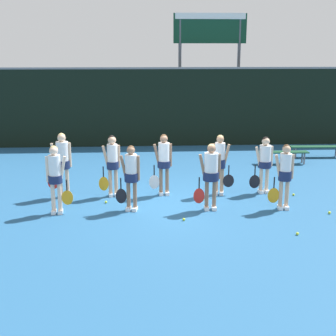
{
  "coord_description": "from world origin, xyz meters",
  "views": [
    {
      "loc": [
        -0.71,
        -12.01,
        3.99
      ],
      "look_at": [
        -0.01,
        0.06,
        0.93
      ],
      "focal_mm": 50.0,
      "sensor_mm": 36.0,
      "label": 1
    }
  ],
  "objects_px": {
    "scoreboard": "(210,43)",
    "player_3": "(285,172)",
    "player_1": "(131,173)",
    "player_4": "(62,159)",
    "tennis_ball_3": "(329,213)",
    "player_7": "(220,160)",
    "tennis_ball_5": "(184,219)",
    "tennis_ball_7": "(294,195)",
    "player_2": "(211,171)",
    "bench_courtside": "(284,153)",
    "player_8": "(265,160)",
    "bench_far": "(316,148)",
    "tennis_ball_9": "(252,183)",
    "tennis_ball_0": "(167,189)",
    "player_6": "(164,159)",
    "player_5": "(112,161)",
    "tennis_ball_4": "(106,202)",
    "tennis_ball_8": "(297,234)",
    "player_0": "(55,174)",
    "tennis_ball_2": "(203,199)"
  },
  "relations": [
    {
      "from": "player_3",
      "to": "player_8",
      "type": "bearing_deg",
      "value": 100.58
    },
    {
      "from": "player_3",
      "to": "player_4",
      "type": "height_order",
      "value": "player_4"
    },
    {
      "from": "player_1",
      "to": "player_6",
      "type": "relative_size",
      "value": 0.97
    },
    {
      "from": "player_2",
      "to": "tennis_ball_0",
      "type": "bearing_deg",
      "value": 121.3
    },
    {
      "from": "scoreboard",
      "to": "player_3",
      "type": "height_order",
      "value": "scoreboard"
    },
    {
      "from": "tennis_ball_5",
      "to": "tennis_ball_7",
      "type": "relative_size",
      "value": 1.05
    },
    {
      "from": "player_1",
      "to": "player_4",
      "type": "distance_m",
      "value": 2.26
    },
    {
      "from": "player_1",
      "to": "tennis_ball_3",
      "type": "bearing_deg",
      "value": 4.03
    },
    {
      "from": "player_7",
      "to": "tennis_ball_4",
      "type": "bearing_deg",
      "value": -157.73
    },
    {
      "from": "player_6",
      "to": "tennis_ball_0",
      "type": "xyz_separation_m",
      "value": [
        0.11,
        0.42,
        -0.99
      ]
    },
    {
      "from": "tennis_ball_9",
      "to": "tennis_ball_8",
      "type": "bearing_deg",
      "value": -89.47
    },
    {
      "from": "player_1",
      "to": "player_4",
      "type": "bearing_deg",
      "value": 157.78
    },
    {
      "from": "bench_far",
      "to": "tennis_ball_4",
      "type": "relative_size",
      "value": 30.47
    },
    {
      "from": "player_3",
      "to": "tennis_ball_8",
      "type": "height_order",
      "value": "player_3"
    },
    {
      "from": "bench_far",
      "to": "tennis_ball_9",
      "type": "xyz_separation_m",
      "value": [
        -3.28,
        -3.49,
        -0.34
      ]
    },
    {
      "from": "tennis_ball_7",
      "to": "scoreboard",
      "type": "bearing_deg",
      "value": 97.42
    },
    {
      "from": "bench_courtside",
      "to": "player_3",
      "type": "relative_size",
      "value": 1.04
    },
    {
      "from": "player_1",
      "to": "tennis_ball_7",
      "type": "xyz_separation_m",
      "value": [
        4.54,
        0.96,
        -0.96
      ]
    },
    {
      "from": "player_6",
      "to": "tennis_ball_4",
      "type": "xyz_separation_m",
      "value": [
        -1.58,
        -0.68,
        -0.99
      ]
    },
    {
      "from": "tennis_ball_7",
      "to": "tennis_ball_9",
      "type": "bearing_deg",
      "value": 124.48
    },
    {
      "from": "bench_courtside",
      "to": "tennis_ball_2",
      "type": "distance_m",
      "value": 5.36
    },
    {
      "from": "player_3",
      "to": "player_7",
      "type": "xyz_separation_m",
      "value": [
        -1.44,
        1.35,
        0.01
      ]
    },
    {
      "from": "tennis_ball_7",
      "to": "tennis_ball_4",
      "type": "bearing_deg",
      "value": -176.07
    },
    {
      "from": "player_1",
      "to": "player_8",
      "type": "distance_m",
      "value": 3.97
    },
    {
      "from": "player_0",
      "to": "tennis_ball_3",
      "type": "height_order",
      "value": "player_0"
    },
    {
      "from": "player_8",
      "to": "tennis_ball_9",
      "type": "height_order",
      "value": "player_8"
    },
    {
      "from": "player_7",
      "to": "player_5",
      "type": "bearing_deg",
      "value": -169.34
    },
    {
      "from": "scoreboard",
      "to": "player_4",
      "type": "bearing_deg",
      "value": -121.22
    },
    {
      "from": "player_1",
      "to": "tennis_ball_9",
      "type": "distance_m",
      "value": 4.4
    },
    {
      "from": "tennis_ball_0",
      "to": "tennis_ball_3",
      "type": "height_order",
      "value": "tennis_ball_3"
    },
    {
      "from": "player_5",
      "to": "tennis_ball_7",
      "type": "bearing_deg",
      "value": -11.72
    },
    {
      "from": "bench_far",
      "to": "bench_courtside",
      "type": "bearing_deg",
      "value": -146.16
    },
    {
      "from": "player_8",
      "to": "player_0",
      "type": "bearing_deg",
      "value": -171.36
    },
    {
      "from": "tennis_ball_5",
      "to": "player_6",
      "type": "bearing_deg",
      "value": 100.15
    },
    {
      "from": "bench_far",
      "to": "tennis_ball_9",
      "type": "bearing_deg",
      "value": -131.26
    },
    {
      "from": "player_7",
      "to": "tennis_ball_5",
      "type": "distance_m",
      "value": 2.58
    },
    {
      "from": "player_3",
      "to": "bench_far",
      "type": "bearing_deg",
      "value": 67.21
    },
    {
      "from": "player_2",
      "to": "player_4",
      "type": "height_order",
      "value": "player_4"
    },
    {
      "from": "scoreboard",
      "to": "player_1",
      "type": "bearing_deg",
      "value": -108.76
    },
    {
      "from": "player_7",
      "to": "player_8",
      "type": "height_order",
      "value": "player_7"
    },
    {
      "from": "player_4",
      "to": "tennis_ball_0",
      "type": "distance_m",
      "value": 3.11
    },
    {
      "from": "player_1",
      "to": "tennis_ball_5",
      "type": "distance_m",
      "value": 1.8
    },
    {
      "from": "tennis_ball_0",
      "to": "tennis_ball_4",
      "type": "xyz_separation_m",
      "value": [
        -1.7,
        -1.1,
        0.0
      ]
    },
    {
      "from": "player_1",
      "to": "player_2",
      "type": "xyz_separation_m",
      "value": [
        2.01,
        -0.07,
        0.04
      ]
    },
    {
      "from": "scoreboard",
      "to": "player_1",
      "type": "distance_m",
      "value": 11.0
    },
    {
      "from": "scoreboard",
      "to": "tennis_ball_3",
      "type": "distance_m",
      "value": 11.45
    },
    {
      "from": "tennis_ball_3",
      "to": "tennis_ball_9",
      "type": "bearing_deg",
      "value": 114.65
    },
    {
      "from": "player_0",
      "to": "tennis_ball_3",
      "type": "distance_m",
      "value": 6.9
    },
    {
      "from": "bench_far",
      "to": "player_4",
      "type": "distance_m",
      "value": 9.94
    },
    {
      "from": "player_7",
      "to": "scoreboard",
      "type": "bearing_deg",
      "value": 95.04
    }
  ]
}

